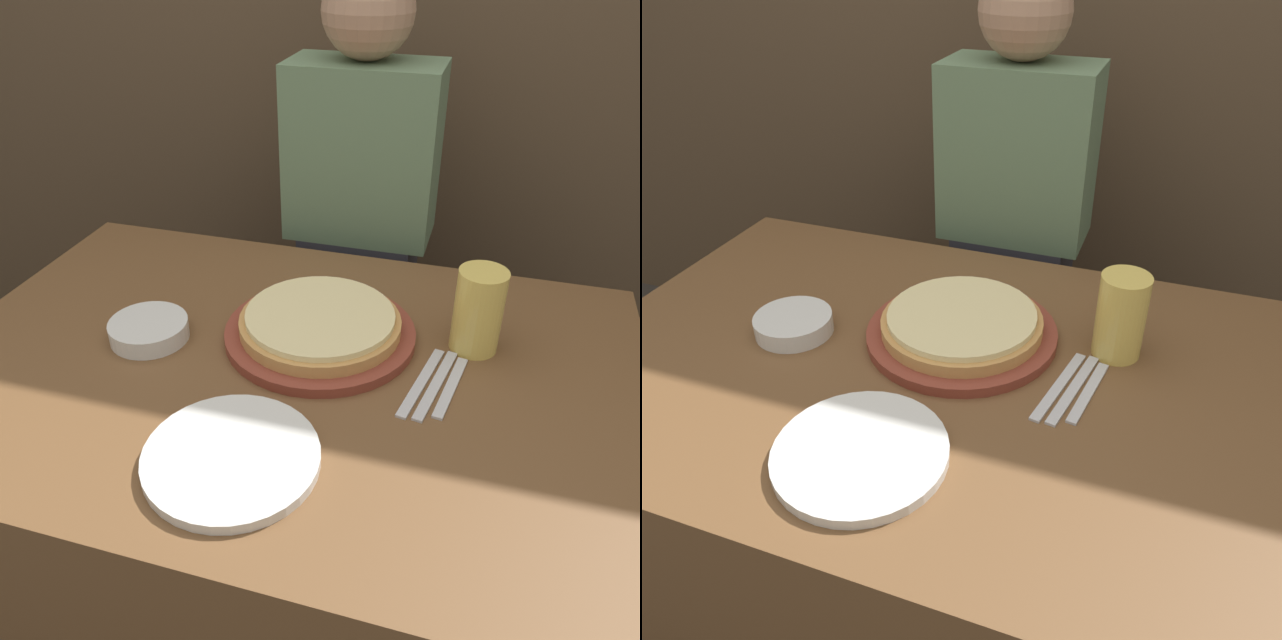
# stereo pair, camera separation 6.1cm
# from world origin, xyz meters

# --- Properties ---
(ground_plane) EXTENTS (12.00, 12.00, 0.00)m
(ground_plane) POSITION_xyz_m (0.00, 0.00, 0.00)
(ground_plane) COLOR #38332D
(dining_table) EXTENTS (1.28, 0.88, 0.73)m
(dining_table) POSITION_xyz_m (0.00, 0.00, 0.36)
(dining_table) COLOR brown
(dining_table) RESTS_ON ground_plane
(pizza_on_board) EXTENTS (0.36, 0.36, 0.06)m
(pizza_on_board) POSITION_xyz_m (0.04, 0.09, 0.75)
(pizza_on_board) COLOR brown
(pizza_on_board) RESTS_ON dining_table
(beer_glass) EXTENTS (0.09, 0.09, 0.16)m
(beer_glass) POSITION_xyz_m (0.33, 0.14, 0.81)
(beer_glass) COLOR #E5C65B
(beer_glass) RESTS_ON dining_table
(dinner_plate) EXTENTS (0.26, 0.26, 0.02)m
(dinner_plate) POSITION_xyz_m (0.01, -0.25, 0.74)
(dinner_plate) COLOR silver
(dinner_plate) RESTS_ON dining_table
(side_bowl) EXTENTS (0.15, 0.15, 0.04)m
(side_bowl) POSITION_xyz_m (-0.27, 0.00, 0.75)
(side_bowl) COLOR silver
(side_bowl) RESTS_ON dining_table
(fork) EXTENTS (0.06, 0.20, 0.00)m
(fork) POSITION_xyz_m (0.25, 0.01, 0.73)
(fork) COLOR silver
(fork) RESTS_ON dining_table
(dinner_knife) EXTENTS (0.05, 0.20, 0.00)m
(dinner_knife) POSITION_xyz_m (0.28, 0.01, 0.73)
(dinner_knife) COLOR silver
(dinner_knife) RESTS_ON dining_table
(spoon) EXTENTS (0.04, 0.17, 0.00)m
(spoon) POSITION_xyz_m (0.30, 0.01, 0.73)
(spoon) COLOR silver
(spoon) RESTS_ON dining_table
(diner_person) EXTENTS (0.36, 0.21, 1.33)m
(diner_person) POSITION_xyz_m (-0.00, 0.62, 0.66)
(diner_person) COLOR #33333D
(diner_person) RESTS_ON ground_plane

